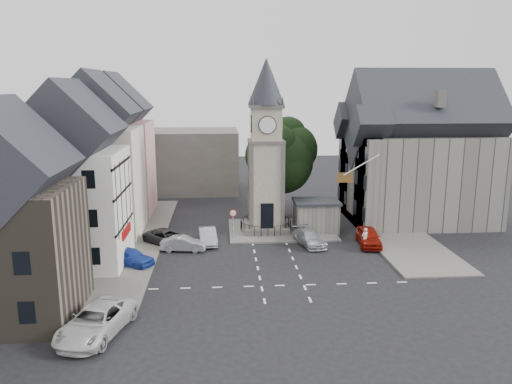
{
  "coord_description": "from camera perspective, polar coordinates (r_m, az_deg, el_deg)",
  "views": [
    {
      "loc": [
        -4.18,
        -38.18,
        13.79
      ],
      "look_at": [
        -1.14,
        5.0,
        4.51
      ],
      "focal_mm": 35.0,
      "sensor_mm": 36.0,
      "label": 1
    }
  ],
  "objects": [
    {
      "name": "terrace_tudor",
      "position": [
        40.54,
        -20.16,
        0.54
      ],
      "size": [
        8.1,
        7.6,
        12.0
      ],
      "color": "silver",
      "rests_on": "ground"
    },
    {
      "name": "flagpole",
      "position": [
        44.43,
        11.96,
        3.05
      ],
      "size": [
        3.68,
        0.1,
        2.74
      ],
      "color": "white",
      "rests_on": "ground"
    },
    {
      "name": "car_island_silver",
      "position": [
        44.66,
        -5.56,
        -5.01
      ],
      "size": [
        1.89,
        4.32,
        1.38
      ],
      "primitive_type": "imported",
      "rotation": [
        0.0,
        0.0,
        0.11
      ],
      "color": "#9EA2A6",
      "rests_on": "ground"
    },
    {
      "name": "car_west_grey",
      "position": [
        44.75,
        -10.04,
        -5.14
      ],
      "size": [
        5.04,
        4.88,
        1.34
      ],
      "primitive_type": "imported",
      "rotation": [
        0.0,
        0.0,
        0.83
      ],
      "color": "#2B2B2D",
      "rests_on": "ground"
    },
    {
      "name": "town_tree",
      "position": [
        52.0,
        2.85,
        4.55
      ],
      "size": [
        7.2,
        7.2,
        10.8
      ],
      "color": "black",
      "rests_on": "ground"
    },
    {
      "name": "pavement_west",
      "position": [
        47.0,
        -14.1,
        -5.25
      ],
      "size": [
        6.0,
        30.0,
        0.14
      ],
      "primitive_type": "cube",
      "color": "#595651",
      "rests_on": "ground"
    },
    {
      "name": "east_boundary_wall",
      "position": [
        51.75,
        11.12,
        -3.07
      ],
      "size": [
        0.4,
        16.0,
        0.9
      ],
      "primitive_type": "cube",
      "color": "#66635E",
      "rests_on": "ground"
    },
    {
      "name": "terrace_cream",
      "position": [
        48.09,
        -17.61,
        2.91
      ],
      "size": [
        8.1,
        7.6,
        12.8
      ],
      "color": "beige",
      "rests_on": "ground"
    },
    {
      "name": "clock_tower",
      "position": [
        46.71,
        1.15,
        5.13
      ],
      "size": [
        4.86,
        4.86,
        16.25
      ],
      "color": "#4C4944",
      "rests_on": "ground"
    },
    {
      "name": "car_east_red",
      "position": [
        45.02,
        12.74,
        -5.0
      ],
      "size": [
        2.36,
        4.75,
        1.56
      ],
      "primitive_type": "imported",
      "rotation": [
        0.0,
        0.0,
        -0.12
      ],
      "color": "maroon",
      "rests_on": "ground"
    },
    {
      "name": "central_island",
      "position": [
        48.51,
        2.87,
        -4.33
      ],
      "size": [
        10.0,
        8.0,
        0.16
      ],
      "primitive_type": "cube",
      "color": "#595651",
      "rests_on": "ground"
    },
    {
      "name": "van_sw_white",
      "position": [
        30.27,
        -17.8,
        -13.9
      ],
      "size": [
        4.17,
        6.36,
        1.62
      ],
      "primitive_type": "imported",
      "rotation": [
        0.0,
        0.0,
        -0.27
      ],
      "color": "silver",
      "rests_on": "ground"
    },
    {
      "name": "terrace_pink",
      "position": [
        55.82,
        -15.73,
        4.23
      ],
      "size": [
        8.1,
        7.6,
        12.8
      ],
      "color": "#C7898E",
      "rests_on": "ground"
    },
    {
      "name": "east_building",
      "position": [
        53.54,
        17.73,
        3.44
      ],
      "size": [
        14.4,
        11.4,
        12.6
      ],
      "color": "#66635E",
      "rests_on": "ground"
    },
    {
      "name": "car_island_east",
      "position": [
        44.3,
        6.11,
        -5.22
      ],
      "size": [
        2.87,
        4.78,
        1.3
      ],
      "primitive_type": "imported",
      "rotation": [
        0.0,
        0.0,
        0.25
      ],
      "color": "#B0B3B9",
      "rests_on": "ground"
    },
    {
      "name": "stone_shelter",
      "position": [
        48.14,
        6.87,
        -2.72
      ],
      "size": [
        4.3,
        3.3,
        3.08
      ],
      "color": "#66635E",
      "rests_on": "ground"
    },
    {
      "name": "backdrop_west",
      "position": [
        67.36,
        -10.67,
        3.53
      ],
      "size": [
        20.0,
        10.0,
        8.0
      ],
      "primitive_type": "cube",
      "color": "#4C4944",
      "rests_on": "ground"
    },
    {
      "name": "ground",
      "position": [
        40.81,
        2.11,
        -7.66
      ],
      "size": [
        120.0,
        120.0,
        0.0
      ],
      "primitive_type": "plane",
      "color": "black",
      "rests_on": "ground"
    },
    {
      "name": "pedestrian",
      "position": [
        43.91,
        12.32,
        -5.21
      ],
      "size": [
        0.81,
        0.7,
        1.87
      ],
      "primitive_type": "imported",
      "rotation": [
        0.0,
        0.0,
        3.58
      ],
      "color": "beige",
      "rests_on": "ground"
    },
    {
      "name": "road_markings",
      "position": [
        35.71,
        3.07,
        -10.62
      ],
      "size": [
        20.0,
        8.0,
        0.01
      ],
      "primitive_type": "cube",
      "color": "silver",
      "rests_on": "ground"
    },
    {
      "name": "car_west_silver",
      "position": [
        42.97,
        -8.3,
        -5.87
      ],
      "size": [
        3.93,
        1.73,
        1.25
      ],
      "primitive_type": "imported",
      "rotation": [
        0.0,
        0.0,
        1.46
      ],
      "color": "#A2A4A9",
      "rests_on": "ground"
    },
    {
      "name": "warning_sign_post",
      "position": [
        45.18,
        -2.64,
        -3.0
      ],
      "size": [
        0.7,
        0.19,
        2.85
      ],
      "color": "black",
      "rests_on": "ground"
    },
    {
      "name": "building_sw_stone",
      "position": [
        32.97,
        -26.81,
        -4.07
      ],
      "size": [
        8.6,
        7.6,
        10.4
      ],
      "color": "#3F392F",
      "rests_on": "ground"
    },
    {
      "name": "pavement_east",
      "position": [
        50.82,
        14.74,
        -3.97
      ],
      "size": [
        6.0,
        26.0,
        0.14
      ],
      "primitive_type": "cube",
      "color": "#595651",
      "rests_on": "ground"
    },
    {
      "name": "car_west_blue",
      "position": [
        40.43,
        -14.24,
        -7.17
      ],
      "size": [
        4.38,
        3.56,
        1.4
      ],
      "primitive_type": "imported",
      "rotation": [
        0.0,
        0.0,
        1.03
      ],
      "color": "#1C379A",
      "rests_on": "ground"
    }
  ]
}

